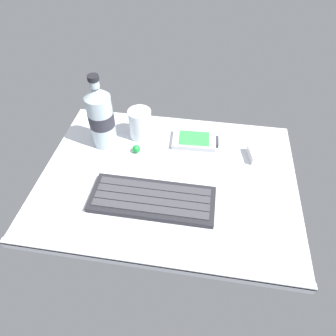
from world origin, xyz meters
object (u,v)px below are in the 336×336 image
Objects in this scene: water_bottle at (101,117)px; keyboard at (152,199)px; juice_cup at (140,125)px; trackball_mouse at (136,149)px; charger_block at (262,154)px; handheld_device at (195,140)px.

keyboard is at bearing -47.19° from water_bottle.
keyboard is 3.42× the size of juice_cup.
water_bottle is at bearing 165.87° from trackball_mouse.
charger_block is at bearing 0.91° from water_bottle.
water_bottle is 2.97× the size of charger_block.
keyboard is 32.25cm from charger_block.
juice_cup reaches higher than trackball_mouse.
trackball_mouse is at bearing -157.34° from handheld_device.
charger_block is at bearing 35.82° from keyboard.
juice_cup is 34.20cm from charger_block.
handheld_device is 18.66cm from charger_block.
trackball_mouse is at bearing -88.01° from juice_cup.
water_bottle is at bearing -170.73° from handheld_device.
keyboard is 4.15× the size of charger_block.
keyboard is 26.12cm from water_bottle.
charger_block reaches higher than handheld_device.
charger_block is 33.77cm from trackball_mouse.
trackball_mouse is at bearing 115.31° from keyboard.
juice_cup is at bearing 26.47° from water_bottle.
handheld_device is at bearing -1.92° from juice_cup.
water_bottle reaches higher than juice_cup.
handheld_device is at bearing 9.27° from water_bottle.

